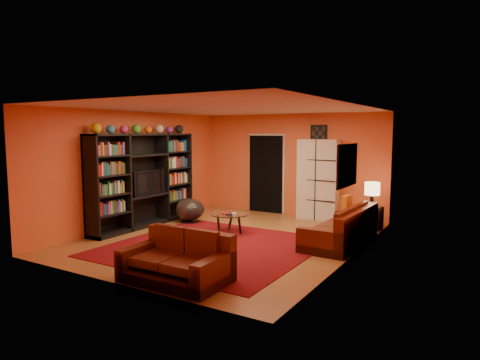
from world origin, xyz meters
The scene contains 20 objects.
floor centered at (0.00, 0.00, 0.00)m, with size 6.00×6.00×0.00m, color brown.
ceiling centered at (0.00, 0.00, 2.60)m, with size 6.00×6.00×0.00m, color white.
wall_back centered at (0.00, 3.00, 1.30)m, with size 6.00×6.00×0.00m, color #DC5A30.
wall_front centered at (0.00, -3.00, 1.30)m, with size 6.00×6.00×0.00m, color #DC5A30.
wall_left centered at (-2.50, 0.00, 1.30)m, with size 6.00×6.00×0.00m, color #DC5A30.
wall_right centered at (2.50, 0.00, 1.30)m, with size 6.00×6.00×0.00m, color #DC5A30.
rug centered at (0.10, -0.70, 0.01)m, with size 3.60×3.60×0.01m, color #51090F.
doorway centered at (-0.70, 2.96, 1.02)m, with size 0.95×0.10×2.04m, color black.
wall_art_right centered at (2.48, -0.30, 1.60)m, with size 0.03×1.00×0.70m, color black.
wall_art_back centered at (0.75, 2.98, 2.05)m, with size 0.42×0.03×0.52m, color black.
entertainment_unit centered at (-2.27, 0.00, 1.05)m, with size 0.45×3.00×2.10m, color black.
tv centered at (-2.23, 0.01, 1.00)m, with size 0.13×0.98×0.56m, color black.
sofa centered at (2.14, 0.75, 0.29)m, with size 0.92×2.13×0.85m.
loveseat centered at (0.69, -2.42, 0.28)m, with size 1.52×0.92×0.85m.
throw_pillow centered at (1.95, 1.48, 0.63)m, with size 0.12×0.42×0.42m, color orange.
coffee_table centered at (-0.23, 0.40, 0.37)m, with size 0.83×0.83×0.41m.
storage_cabinet centered at (0.83, 2.80, 0.98)m, with size 0.98×0.44×1.96m, color silver.
bowl_chair centered at (-1.63, 0.85, 0.30)m, with size 0.69×0.69×0.56m.
side_table centered at (2.25, 2.34, 0.25)m, with size 0.40×0.40×0.50m, color black.
table_lamp centered at (2.25, 2.34, 0.89)m, with size 0.33×0.33×0.54m.
Camera 1 is at (4.54, -7.12, 2.14)m, focal length 32.00 mm.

